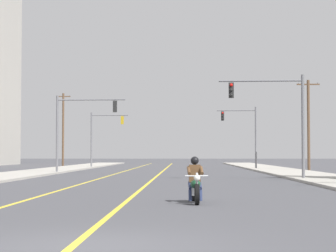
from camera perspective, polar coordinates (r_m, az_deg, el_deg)
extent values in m
plane|color=#47474C|center=(11.23, -7.12, -10.33)|extent=(400.00, 400.00, 0.00)
cube|color=yellow|center=(56.06, -0.53, -4.03)|extent=(0.16, 100.00, 0.01)
cube|color=yellow|center=(56.27, -3.99, -4.02)|extent=(0.16, 100.00, 0.01)
cube|color=#ADA89E|center=(51.74, 10.92, -4.04)|extent=(4.40, 110.00, 0.14)
cube|color=#ADA89E|center=(52.38, -11.72, -4.02)|extent=(4.40, 110.00, 0.14)
cylinder|color=black|center=(19.78, 2.55, -6.00)|extent=(0.15, 0.64, 0.64)
cylinder|color=black|center=(21.32, 2.26, -5.74)|extent=(0.15, 0.64, 0.64)
cylinder|color=silver|center=(19.86, 2.53, -5.07)|extent=(0.09, 0.33, 0.68)
sphere|color=white|center=(19.71, 2.56, -4.55)|extent=(0.20, 0.20, 0.20)
cylinder|color=silver|center=(19.90, 2.52, -4.39)|extent=(0.70, 0.08, 0.04)
ellipsoid|color=#143D23|center=(20.42, 2.42, -5.10)|extent=(0.35, 0.57, 0.28)
cube|color=silver|center=(20.55, 2.40, -5.72)|extent=(0.26, 0.45, 0.24)
cube|color=black|center=(20.86, 2.34, -5.21)|extent=(0.30, 0.53, 0.12)
cube|color=#143D23|center=(21.26, 2.27, -4.94)|extent=(0.22, 0.37, 0.08)
cylinder|color=silver|center=(20.94, 1.95, -5.85)|extent=(0.11, 0.55, 0.08)
cube|color=brown|center=(20.80, 2.35, -4.17)|extent=(0.37, 0.26, 0.56)
sphere|color=black|center=(20.78, 2.35, -3.04)|extent=(0.26, 0.26, 0.26)
cylinder|color=navy|center=(20.69, 2.76, -5.23)|extent=(0.16, 0.45, 0.30)
cylinder|color=navy|center=(20.53, 2.86, -6.09)|extent=(0.12, 0.16, 0.35)
cylinder|color=brown|center=(20.56, 2.95, -3.91)|extent=(0.12, 0.53, 0.27)
cylinder|color=navy|center=(20.67, 1.99, -5.23)|extent=(0.16, 0.45, 0.30)
cylinder|color=navy|center=(20.51, 1.96, -6.09)|extent=(0.12, 0.16, 0.35)
cylinder|color=brown|center=(20.53, 1.84, -3.91)|extent=(0.12, 0.53, 0.27)
cylinder|color=slate|center=(38.94, 11.72, -0.11)|extent=(0.18, 0.18, 6.20)
cylinder|color=slate|center=(38.87, 8.09, 3.93)|extent=(4.92, 0.29, 0.11)
cube|color=black|center=(38.71, 5.55, 3.13)|extent=(0.31, 0.25, 0.90)
sphere|color=red|center=(38.58, 5.55, 3.59)|extent=(0.18, 0.18, 0.18)
sphere|color=black|center=(38.55, 5.56, 3.15)|extent=(0.18, 0.18, 0.18)
sphere|color=black|center=(38.52, 5.56, 2.71)|extent=(0.18, 0.18, 0.18)
cylinder|color=slate|center=(52.66, -9.67, -0.73)|extent=(0.18, 0.18, 6.20)
cylinder|color=slate|center=(52.21, -6.74, 2.29)|extent=(5.47, 0.41, 0.11)
cube|color=black|center=(51.83, -4.66, 1.71)|extent=(0.31, 0.26, 0.90)
sphere|color=red|center=(52.00, -4.63, 2.03)|extent=(0.18, 0.18, 0.18)
sphere|color=black|center=(51.98, -4.63, 1.70)|extent=(0.18, 0.18, 0.18)
sphere|color=black|center=(51.96, -4.64, 1.37)|extent=(0.18, 0.18, 0.18)
cylinder|color=slate|center=(64.95, 7.69, -1.06)|extent=(0.18, 0.18, 6.20)
cylinder|color=slate|center=(64.97, 5.98, 1.36)|extent=(3.85, 0.26, 0.11)
cube|color=black|center=(64.89, 4.80, 0.87)|extent=(0.31, 0.25, 0.90)
sphere|color=red|center=(64.75, 4.80, 1.14)|extent=(0.18, 0.18, 0.18)
sphere|color=black|center=(64.74, 4.80, 0.88)|extent=(0.18, 0.18, 0.18)
sphere|color=black|center=(64.72, 4.80, 0.61)|extent=(0.18, 0.18, 0.18)
cylinder|color=slate|center=(73.27, -6.71, -1.22)|extent=(0.18, 0.18, 6.20)
cylinder|color=slate|center=(73.00, -5.13, 0.94)|extent=(4.09, 0.36, 0.11)
cube|color=#B79319|center=(72.73, -4.02, 0.51)|extent=(0.31, 0.26, 0.90)
sphere|color=red|center=(72.90, -4.00, 0.74)|extent=(0.18, 0.18, 0.18)
sphere|color=black|center=(72.89, -4.00, 0.50)|extent=(0.18, 0.18, 0.18)
sphere|color=black|center=(72.87, -4.00, 0.27)|extent=(0.18, 0.18, 0.18)
cylinder|color=brown|center=(61.02, 12.19, 0.06)|extent=(0.26, 0.26, 8.33)
cube|color=brown|center=(61.30, 12.16, 3.58)|extent=(2.09, 0.12, 0.12)
cylinder|color=slate|center=(61.15, 11.35, 3.68)|extent=(0.08, 0.08, 0.12)
cylinder|color=slate|center=(61.48, 12.96, 3.66)|extent=(0.08, 0.08, 0.12)
cylinder|color=brown|center=(84.03, -9.16, -0.31)|extent=(0.26, 0.26, 9.27)
cube|color=brown|center=(84.29, -9.14, 2.56)|extent=(1.82, 0.12, 0.12)
cylinder|color=slate|center=(84.44, -9.65, 2.63)|extent=(0.08, 0.08, 0.12)
cylinder|color=slate|center=(84.16, -8.63, 2.64)|extent=(0.08, 0.08, 0.12)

